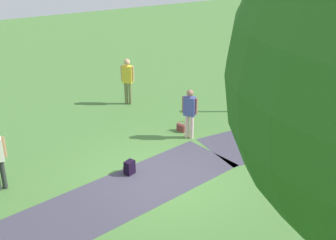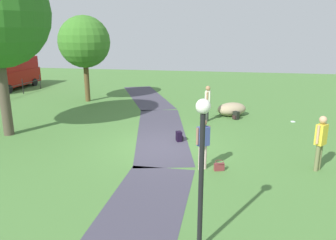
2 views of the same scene
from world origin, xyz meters
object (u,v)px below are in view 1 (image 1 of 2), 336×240
object	(u,v)px
man_near_boulder	(128,78)
lamp_post	(285,61)
woman_with_handbag	(190,110)
handbag_on_grass	(181,127)
spare_backpack_on_lawn	(129,168)

from	to	relation	value
man_near_boulder	lamp_post	bearing A→B (deg)	143.99
man_near_boulder	woman_with_handbag	bearing A→B (deg)	99.06
woman_with_handbag	handbag_on_grass	bearing A→B (deg)	-90.96
woman_with_handbag	spare_backpack_on_lawn	xyz separation A→B (m)	(2.61, 1.14, -0.77)
lamp_post	woman_with_handbag	distance (m)	4.15
woman_with_handbag	man_near_boulder	xyz separation A→B (m)	(0.57, -3.60, 0.08)
woman_with_handbag	spare_backpack_on_lawn	distance (m)	2.95
lamp_post	spare_backpack_on_lawn	world-z (taller)	lamp_post
handbag_on_grass	lamp_post	bearing A→B (deg)	176.13
man_near_boulder	spare_backpack_on_lawn	xyz separation A→B (m)	(2.04, 4.74, -0.85)
lamp_post	handbag_on_grass	world-z (taller)	lamp_post
lamp_post	handbag_on_grass	bearing A→B (deg)	-3.87
lamp_post	spare_backpack_on_lawn	distance (m)	7.00
lamp_post	man_near_boulder	size ratio (longest dim) A/B	1.75
handbag_on_grass	spare_backpack_on_lawn	world-z (taller)	spare_backpack_on_lawn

